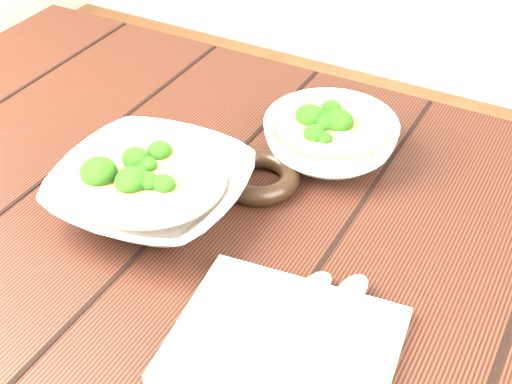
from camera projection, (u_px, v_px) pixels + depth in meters
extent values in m
cube|color=#32160E|center=(203.00, 218.00, 0.94)|extent=(1.20, 0.80, 0.04)
cube|color=#32160E|center=(87.00, 185.00, 1.61)|extent=(0.07, 0.07, 0.71)
imported|color=white|center=(152.00, 191.00, 0.90)|extent=(0.26, 0.26, 0.06)
cylinder|color=olive|center=(151.00, 178.00, 0.89)|extent=(0.19, 0.19, 0.00)
ellipsoid|color=#2D771A|center=(169.00, 176.00, 0.88)|extent=(0.04, 0.04, 0.03)
ellipsoid|color=#2D771A|center=(169.00, 158.00, 0.91)|extent=(0.04, 0.04, 0.03)
ellipsoid|color=#2D771A|center=(125.00, 155.00, 0.92)|extent=(0.04, 0.04, 0.03)
ellipsoid|color=#2D771A|center=(128.00, 180.00, 0.88)|extent=(0.04, 0.04, 0.03)
ellipsoid|color=#2D771A|center=(150.00, 196.00, 0.85)|extent=(0.04, 0.04, 0.03)
imported|color=white|center=(330.00, 140.00, 0.99)|extent=(0.24, 0.24, 0.06)
cylinder|color=olive|center=(331.00, 128.00, 0.98)|extent=(0.15, 0.15, 0.00)
ellipsoid|color=#2D771A|center=(345.00, 126.00, 0.98)|extent=(0.03, 0.03, 0.03)
ellipsoid|color=#2D771A|center=(345.00, 115.00, 1.00)|extent=(0.03, 0.03, 0.03)
ellipsoid|color=#2D771A|center=(319.00, 109.00, 1.01)|extent=(0.03, 0.03, 0.03)
ellipsoid|color=#2D771A|center=(315.00, 123.00, 0.98)|extent=(0.03, 0.03, 0.03)
ellipsoid|color=#2D771A|center=(316.00, 135.00, 0.96)|extent=(0.03, 0.03, 0.03)
ellipsoid|color=#2D771A|center=(345.00, 143.00, 0.94)|extent=(0.03, 0.03, 0.03)
torus|color=black|center=(259.00, 177.00, 0.95)|extent=(0.13, 0.13, 0.03)
cube|color=beige|center=(284.00, 344.00, 0.74)|extent=(0.25, 0.21, 0.01)
cylinder|color=#B8B2A2|center=(269.00, 336.00, 0.73)|extent=(0.03, 0.15, 0.01)
ellipsoid|color=#B8B2A2|center=(315.00, 286.00, 0.79)|extent=(0.04, 0.06, 0.01)
cylinder|color=#B8B2A2|center=(310.00, 340.00, 0.73)|extent=(0.02, 0.15, 0.01)
ellipsoid|color=#B8B2A2|center=(352.00, 289.00, 0.79)|extent=(0.04, 0.06, 0.01)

